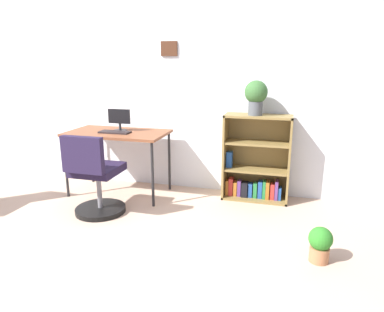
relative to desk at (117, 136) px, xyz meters
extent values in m
plane|color=tan|center=(0.39, -1.68, -0.69)|extent=(6.24, 6.24, 0.00)
cube|color=silver|center=(0.39, 0.47, 0.51)|extent=(5.20, 0.10, 2.40)
cube|color=#412416|center=(0.51, 0.41, 0.98)|extent=(0.20, 0.02, 0.17)
cube|color=brown|center=(0.00, 0.00, 0.04)|extent=(1.15, 0.63, 0.03)
cylinder|color=black|center=(-0.53, -0.27, -0.33)|extent=(0.03, 0.03, 0.72)
cylinder|color=black|center=(0.53, -0.27, -0.33)|extent=(0.03, 0.03, 0.72)
cylinder|color=black|center=(-0.53, 0.27, -0.33)|extent=(0.03, 0.03, 0.72)
cylinder|color=black|center=(0.53, 0.27, -0.33)|extent=(0.03, 0.03, 0.72)
cylinder|color=#262628|center=(0.01, 0.05, 0.06)|extent=(0.16, 0.16, 0.01)
cylinder|color=#262628|center=(0.01, 0.05, 0.11)|extent=(0.03, 0.03, 0.08)
cube|color=black|center=(0.01, 0.04, 0.23)|extent=(0.27, 0.02, 0.17)
cube|color=black|center=(0.01, -0.07, 0.06)|extent=(0.35, 0.14, 0.02)
cylinder|color=black|center=(0.05, -0.56, -0.67)|extent=(0.52, 0.52, 0.05)
cylinder|color=slate|center=(0.05, -0.56, -0.46)|extent=(0.05, 0.05, 0.38)
cube|color=#201833|center=(0.05, -0.56, -0.23)|extent=(0.44, 0.44, 0.08)
cube|color=#201833|center=(0.05, -0.81, -0.01)|extent=(0.42, 0.07, 0.35)
cube|color=olive|center=(1.22, 0.24, -0.21)|extent=(0.02, 0.30, 0.97)
cube|color=olive|center=(1.93, 0.24, -0.21)|extent=(0.02, 0.30, 0.97)
cube|color=olive|center=(1.58, 0.24, 0.26)|extent=(0.73, 0.30, 0.02)
cube|color=olive|center=(1.58, 0.24, -0.68)|extent=(0.73, 0.30, 0.02)
cube|color=olive|center=(1.58, 0.38, -0.21)|extent=(0.73, 0.02, 0.97)
cube|color=olive|center=(1.58, 0.24, -0.34)|extent=(0.69, 0.28, 0.02)
cube|color=olive|center=(1.58, 0.24, -0.03)|extent=(0.69, 0.28, 0.02)
cube|color=#99591E|center=(1.26, 0.23, -0.58)|extent=(0.03, 0.10, 0.18)
cube|color=#B22D28|center=(1.30, 0.23, -0.57)|extent=(0.05, 0.11, 0.20)
cube|color=#99591E|center=(1.35, 0.23, -0.59)|extent=(0.04, 0.10, 0.16)
cube|color=#593372|center=(1.40, 0.23, -0.58)|extent=(0.04, 0.10, 0.18)
cube|color=black|center=(1.46, 0.23, -0.59)|extent=(0.07, 0.13, 0.16)
cube|color=#1E478C|center=(1.53, 0.23, -0.59)|extent=(0.05, 0.10, 0.16)
cube|color=#237238|center=(1.58, 0.23, -0.58)|extent=(0.04, 0.11, 0.17)
cube|color=#1E478C|center=(1.64, 0.23, -0.57)|extent=(0.05, 0.09, 0.20)
cube|color=#237238|center=(1.68, 0.23, -0.57)|extent=(0.03, 0.11, 0.20)
cube|color=#99591E|center=(1.72, 0.23, -0.57)|extent=(0.04, 0.12, 0.20)
cube|color=#B22D28|center=(1.77, 0.23, -0.58)|extent=(0.05, 0.09, 0.18)
cube|color=#593372|center=(1.82, 0.23, -0.56)|extent=(0.03, 0.12, 0.22)
cube|color=#1E478C|center=(1.85, 0.23, -0.60)|extent=(0.03, 0.10, 0.14)
cube|color=#1E478C|center=(1.27, 0.23, -0.24)|extent=(0.06, 0.09, 0.18)
cylinder|color=#474C51|center=(1.54, 0.22, 0.35)|extent=(0.15, 0.15, 0.15)
sphere|color=#325C2D|center=(1.54, 0.22, 0.52)|extent=(0.25, 0.25, 0.25)
cylinder|color=#9E6642|center=(2.20, -0.96, -0.63)|extent=(0.15, 0.15, 0.12)
sphere|color=#297322|center=(2.20, -0.96, -0.50)|extent=(0.19, 0.19, 0.19)
camera|label=1|loc=(1.89, -3.60, 0.83)|focal=32.87mm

